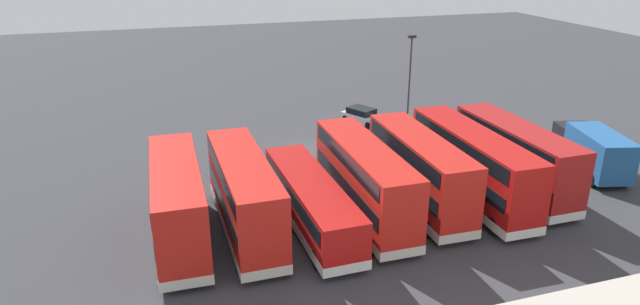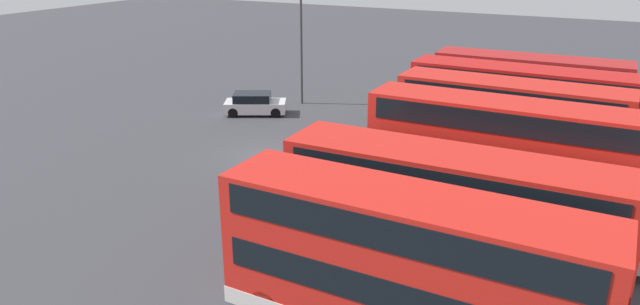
% 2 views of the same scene
% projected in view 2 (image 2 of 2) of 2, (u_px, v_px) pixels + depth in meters
% --- Properties ---
extents(ground_plane, '(140.00, 140.00, 0.00)m').
position_uv_depth(ground_plane, '(268.00, 157.00, 30.83)').
color(ground_plane, '#38383D').
extents(bus_double_decker_near_end, '(2.67, 10.84, 4.55)m').
position_uv_depth(bus_double_decker_near_end, '(528.00, 92.00, 34.04)').
color(bus_double_decker_near_end, '#A51919').
rests_on(bus_double_decker_near_end, ground).
extents(bus_double_decker_second, '(2.76, 12.07, 4.55)m').
position_uv_depth(bus_double_decker_second, '(523.00, 107.00, 31.07)').
color(bus_double_decker_second, '#B71411').
rests_on(bus_double_decker_second, ground).
extents(bus_double_decker_third, '(2.83, 10.78, 4.55)m').
position_uv_depth(bus_double_decker_third, '(508.00, 125.00, 28.09)').
color(bus_double_decker_third, red).
rests_on(bus_double_decker_third, ground).
extents(bus_double_decker_fourth, '(2.66, 11.26, 4.55)m').
position_uv_depth(bus_double_decker_fourth, '(499.00, 149.00, 24.79)').
color(bus_double_decker_fourth, red).
rests_on(bus_double_decker_fourth, ground).
extents(bus_single_deck_fifth, '(2.84, 11.83, 2.95)m').
position_uv_depth(bus_single_deck_fifth, '(484.00, 197.00, 22.16)').
color(bus_single_deck_fifth, '#B71411').
rests_on(bus_single_deck_fifth, ground).
extents(bus_double_decker_sixth, '(2.69, 10.98, 4.55)m').
position_uv_depth(bus_double_decker_sixth, '(449.00, 215.00, 18.87)').
color(bus_double_decker_sixth, red).
rests_on(bus_double_decker_sixth, ground).
extents(bus_double_decker_seventh, '(2.81, 10.72, 4.55)m').
position_uv_depth(bus_double_decker_seventh, '(405.00, 266.00, 15.91)').
color(bus_double_decker_seventh, red).
rests_on(bus_double_decker_seventh, ground).
extents(box_truck_blue, '(4.34, 7.89, 3.20)m').
position_uv_depth(box_truck_blue, '(528.00, 78.00, 40.94)').
color(box_truck_blue, '#235999').
rests_on(box_truck_blue, ground).
extents(car_hatchback_silver, '(3.42, 4.35, 1.43)m').
position_uv_depth(car_hatchback_silver, '(255.00, 104.00, 38.21)').
color(car_hatchback_silver, silver).
rests_on(car_hatchback_silver, ground).
extents(lamp_post_tall, '(0.70, 0.30, 8.06)m').
position_uv_depth(lamp_post_tall, '(301.00, 36.00, 39.39)').
color(lamp_post_tall, '#38383D').
rests_on(lamp_post_tall, ground).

